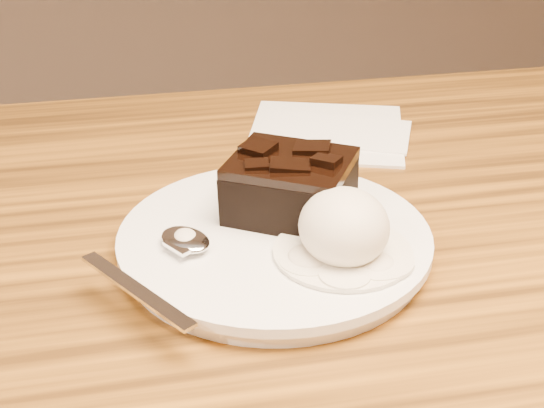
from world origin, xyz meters
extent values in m
cylinder|color=white|center=(-0.05, 0.01, 0.76)|extent=(0.25, 0.25, 0.02)
cube|color=black|center=(-0.03, 0.04, 0.79)|extent=(0.12, 0.12, 0.04)
ellipsoid|color=white|center=(-0.01, -0.03, 0.79)|extent=(0.07, 0.07, 0.06)
cylinder|color=white|center=(-0.01, -0.03, 0.77)|extent=(0.10, 0.10, 0.00)
cube|color=white|center=(0.05, 0.24, 0.75)|extent=(0.20, 0.20, 0.01)
cube|color=black|center=(0.00, 0.02, 0.77)|extent=(0.01, 0.01, 0.00)
cube|color=black|center=(-0.03, 0.02, 0.77)|extent=(0.01, 0.01, 0.00)
camera|label=1|loc=(-0.16, -0.49, 1.07)|focal=50.21mm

